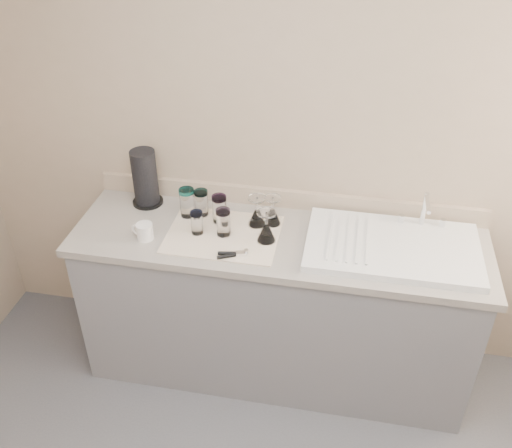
% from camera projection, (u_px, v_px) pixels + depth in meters
% --- Properties ---
extents(room_envelope, '(3.54, 3.50, 2.52)m').
position_uv_depth(room_envelope, '(212.00, 298.00, 1.47)').
color(room_envelope, '#4B4B50').
rests_on(room_envelope, ground).
extents(counter_unit, '(2.06, 0.62, 0.90)m').
position_uv_depth(counter_unit, '(277.00, 305.00, 3.07)').
color(counter_unit, slate).
rests_on(counter_unit, ground).
extents(sink_unit, '(0.82, 0.50, 0.22)m').
position_uv_depth(sink_unit, '(393.00, 246.00, 2.72)').
color(sink_unit, white).
rests_on(sink_unit, counter_unit).
extents(dish_towel, '(0.55, 0.42, 0.01)m').
position_uv_depth(dish_towel, '(223.00, 234.00, 2.83)').
color(dish_towel, white).
rests_on(dish_towel, counter_unit).
extents(tumbler_teal, '(0.08, 0.08, 0.16)m').
position_uv_depth(tumbler_teal, '(187.00, 202.00, 2.92)').
color(tumbler_teal, white).
rests_on(tumbler_teal, dish_towel).
extents(tumbler_cyan, '(0.07, 0.07, 0.14)m').
position_uv_depth(tumbler_cyan, '(201.00, 203.00, 2.93)').
color(tumbler_cyan, white).
rests_on(tumbler_cyan, dish_towel).
extents(tumbler_purple, '(0.07, 0.07, 0.15)m').
position_uv_depth(tumbler_purple, '(219.00, 209.00, 2.87)').
color(tumbler_purple, white).
rests_on(tumbler_purple, dish_towel).
extents(tumbler_blue, '(0.06, 0.06, 0.12)m').
position_uv_depth(tumbler_blue, '(197.00, 222.00, 2.80)').
color(tumbler_blue, white).
rests_on(tumbler_blue, dish_towel).
extents(tumbler_lavender, '(0.07, 0.07, 0.14)m').
position_uv_depth(tumbler_lavender, '(223.00, 222.00, 2.78)').
color(tumbler_lavender, white).
rests_on(tumbler_lavender, dish_towel).
extents(goblet_back_left, '(0.09, 0.09, 0.16)m').
position_uv_depth(goblet_back_left, '(257.00, 215.00, 2.86)').
color(goblet_back_left, white).
rests_on(goblet_back_left, dish_towel).
extents(goblet_back_right, '(0.09, 0.09, 0.15)m').
position_uv_depth(goblet_back_right, '(272.00, 215.00, 2.87)').
color(goblet_back_right, white).
rests_on(goblet_back_right, dish_towel).
extents(goblet_front_right, '(0.09, 0.09, 0.16)m').
position_uv_depth(goblet_front_right, '(266.00, 231.00, 2.75)').
color(goblet_front_right, white).
rests_on(goblet_front_right, dish_towel).
extents(can_opener, '(0.14, 0.08, 0.02)m').
position_uv_depth(can_opener, '(233.00, 254.00, 2.67)').
color(can_opener, silver).
rests_on(can_opener, dish_towel).
extents(white_mug, '(0.12, 0.09, 0.08)m').
position_uv_depth(white_mug, '(144.00, 231.00, 2.78)').
color(white_mug, white).
rests_on(white_mug, counter_unit).
extents(paper_towel_roll, '(0.16, 0.16, 0.31)m').
position_uv_depth(paper_towel_roll, '(145.00, 178.00, 2.99)').
color(paper_towel_roll, black).
rests_on(paper_towel_roll, counter_unit).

